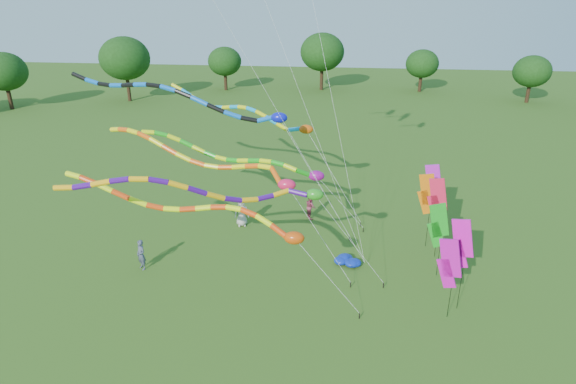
# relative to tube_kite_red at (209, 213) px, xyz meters

# --- Properties ---
(ground) EXTENTS (160.00, 160.00, 0.00)m
(ground) POSITION_rel_tube_kite_red_xyz_m (4.92, -0.68, -4.36)
(ground) COLOR #2C5316
(ground) RESTS_ON ground
(tree_ring) EXTENTS (122.14, 116.50, 9.60)m
(tree_ring) POSITION_rel_tube_kite_red_xyz_m (4.55, 2.39, 1.47)
(tree_ring) COLOR #382314
(tree_ring) RESTS_ON ground
(tube_kite_red) EXTENTS (13.87, 1.87, 6.45)m
(tube_kite_red) POSITION_rel_tube_kite_red_xyz_m (0.00, 0.00, 0.00)
(tube_kite_red) COLOR black
(tube_kite_red) RESTS_ON ground
(tube_kite_orange) EXTENTS (13.56, 4.20, 7.47)m
(tube_kite_orange) POSITION_rel_tube_kite_red_xyz_m (-0.42, 3.58, 1.24)
(tube_kite_orange) COLOR black
(tube_kite_orange) RESTS_ON ground
(tube_kite_purple) EXTENTS (13.34, 4.72, 7.68)m
(tube_kite_purple) POSITION_rel_tube_kite_red_xyz_m (1.12, -1.25, 1.66)
(tube_kite_purple) COLOR black
(tube_kite_purple) RESTS_ON ground
(tube_kite_blue) EXTENTS (17.31, 2.96, 9.76)m
(tube_kite_blue) POSITION_rel_tube_kite_red_xyz_m (-2.79, 7.47, 3.60)
(tube_kite_blue) COLOR black
(tube_kite_blue) RESTS_ON ground
(tube_kite_cyan) EXTENTS (13.24, 5.06, 8.36)m
(tube_kite_cyan) POSITION_rel_tube_kite_red_xyz_m (0.02, 10.76, 2.11)
(tube_kite_cyan) COLOR black
(tube_kite_cyan) RESTS_ON ground
(tube_kite_green) EXTENTS (13.99, 1.96, 6.28)m
(tube_kite_green) POSITION_rel_tube_kite_red_xyz_m (0.42, 8.27, -0.20)
(tube_kite_green) COLOR black
(tube_kite_green) RESTS_ON ground
(banner_pole_orange) EXTENTS (1.15, 0.36, 4.54)m
(banner_pole_orange) POSITION_rel_tube_kite_red_xyz_m (10.80, 6.20, -1.08)
(banner_pole_orange) COLOR black
(banner_pole_orange) RESTS_ON ground
(banner_pole_red) EXTENTS (1.10, 0.52, 4.72)m
(banner_pole_red) POSITION_rel_tube_kite_red_xyz_m (11.14, 5.07, -0.91)
(banner_pole_red) COLOR black
(banner_pole_red) RESTS_ON ground
(banner_pole_magenta_a) EXTENTS (1.09, 0.55, 3.99)m
(banner_pole_magenta_a) POSITION_rel_tube_kite_red_xyz_m (10.85, -0.46, -1.63)
(banner_pole_magenta_a) COLOR black
(banner_pole_magenta_a) RESTS_ON ground
(banner_pole_green) EXTENTS (1.16, 0.16, 4.16)m
(banner_pole_green) POSITION_rel_tube_kite_red_xyz_m (10.91, 2.98, -1.46)
(banner_pole_green) COLOR black
(banner_pole_green) RESTS_ON ground
(banner_pole_magenta_b) EXTENTS (1.09, 0.56, 4.62)m
(banner_pole_magenta_b) POSITION_rel_tube_kite_red_xyz_m (11.43, 0.27, -1.00)
(banner_pole_magenta_b) COLOR black
(banner_pole_magenta_b) RESTS_ON ground
(banner_pole_violet) EXTENTS (1.13, 0.45, 4.64)m
(banner_pole_violet) POSITION_rel_tube_kite_red_xyz_m (11.29, 7.54, -0.98)
(banner_pole_violet) COLOR black
(banner_pole_violet) RESTS_ON ground
(blue_nylon_heap) EXTENTS (1.25, 1.60, 0.47)m
(blue_nylon_heap) POSITION_rel_tube_kite_red_xyz_m (6.38, 3.44, -4.14)
(blue_nylon_heap) COLOR #0C28A6
(blue_nylon_heap) RESTS_ON ground
(person_a) EXTENTS (1.02, 0.80, 1.84)m
(person_a) POSITION_rel_tube_kite_red_xyz_m (-0.22, 7.54, -3.44)
(person_a) COLOR beige
(person_a) RESTS_ON ground
(person_b) EXTENTS (0.73, 0.70, 1.69)m
(person_b) POSITION_rel_tube_kite_red_xyz_m (-4.44, 1.76, -3.52)
(person_b) COLOR #454960
(person_b) RESTS_ON ground
(person_c) EXTENTS (0.85, 0.95, 1.60)m
(person_c) POSITION_rel_tube_kite_red_xyz_m (4.04, 9.19, -3.56)
(person_c) COLOR #95364C
(person_c) RESTS_ON ground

